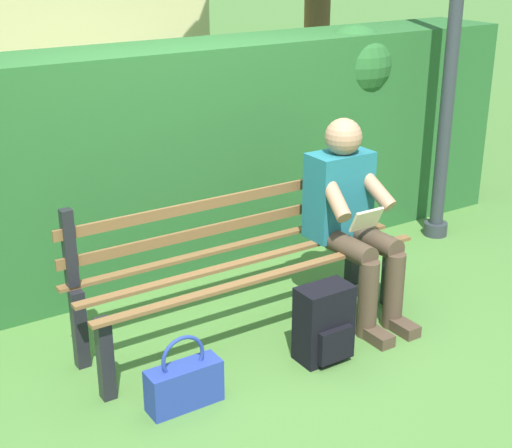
{
  "coord_description": "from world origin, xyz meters",
  "views": [
    {
      "loc": [
        2.05,
        3.27,
        2.19
      ],
      "look_at": [
        0.0,
        0.1,
        0.72
      ],
      "focal_mm": 52.46,
      "sensor_mm": 36.0,
      "label": 1
    }
  ],
  "objects_px": {
    "person_seated": "(351,214)",
    "handbag": "(184,383)",
    "backpack": "(324,324)",
    "park_bench": "(240,259)"
  },
  "relations": [
    {
      "from": "backpack",
      "to": "handbag",
      "type": "bearing_deg",
      "value": -1.12
    },
    {
      "from": "park_bench",
      "to": "backpack",
      "type": "xyz_separation_m",
      "value": [
        -0.21,
        0.54,
        -0.24
      ]
    },
    {
      "from": "person_seated",
      "to": "backpack",
      "type": "height_order",
      "value": "person_seated"
    },
    {
      "from": "person_seated",
      "to": "handbag",
      "type": "bearing_deg",
      "value": 14.66
    },
    {
      "from": "backpack",
      "to": "handbag",
      "type": "relative_size",
      "value": 1.1
    },
    {
      "from": "person_seated",
      "to": "backpack",
      "type": "distance_m",
      "value": 0.73
    },
    {
      "from": "backpack",
      "to": "person_seated",
      "type": "bearing_deg",
      "value": -142.08
    },
    {
      "from": "person_seated",
      "to": "handbag",
      "type": "height_order",
      "value": "person_seated"
    },
    {
      "from": "park_bench",
      "to": "handbag",
      "type": "distance_m",
      "value": 0.89
    },
    {
      "from": "person_seated",
      "to": "park_bench",
      "type": "bearing_deg",
      "value": -14.66
    }
  ]
}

